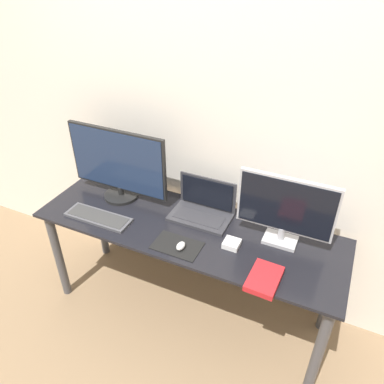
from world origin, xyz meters
name	(u,v)px	position (x,y,z in m)	size (l,w,h in m)	color
ground_plane	(168,342)	(0.00, 0.00, 0.00)	(12.00, 12.00, 0.00)	#8C7051
wall_back	(213,115)	(0.00, 0.64, 1.25)	(7.00, 0.05, 2.50)	silver
desk	(187,242)	(0.00, 0.29, 0.58)	(1.78, 0.57, 0.70)	black
monitor_left	(118,165)	(-0.51, 0.39, 0.93)	(0.65, 0.22, 0.46)	black
monitor_right	(285,209)	(0.51, 0.39, 0.92)	(0.50, 0.12, 0.40)	#B2B2B7
laptop	(203,207)	(0.04, 0.43, 0.76)	(0.35, 0.22, 0.22)	#333338
keyboard	(98,217)	(-0.51, 0.13, 0.71)	(0.40, 0.14, 0.02)	#4C4C51
mousepad	(177,246)	(0.02, 0.12, 0.71)	(0.26, 0.16, 0.00)	black
mouse	(181,246)	(0.05, 0.10, 0.72)	(0.04, 0.07, 0.03)	silver
book	(264,279)	(0.51, 0.07, 0.72)	(0.15, 0.22, 0.03)	red
power_brick	(232,244)	(0.29, 0.24, 0.72)	(0.08, 0.08, 0.03)	white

